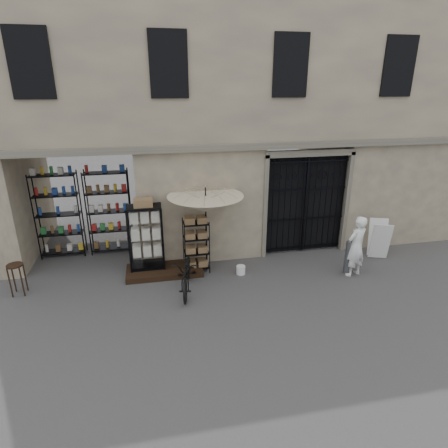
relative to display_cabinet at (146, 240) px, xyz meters
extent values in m
plane|color=black|center=(2.83, -1.73, -0.92)|extent=(80.00, 80.00, 0.00)
cube|color=tan|center=(2.83, 2.27, 3.58)|extent=(14.00, 4.00, 9.00)
cube|color=black|center=(-1.67, 1.07, 0.58)|extent=(3.00, 1.70, 3.00)
cube|color=black|center=(-1.72, 1.57, 0.33)|extent=(2.70, 0.50, 2.50)
cube|color=black|center=(4.58, 0.55, 0.58)|extent=(2.50, 0.06, 3.00)
cube|color=black|center=(4.58, 0.39, 0.53)|extent=(0.05, 0.05, 2.80)
cube|color=black|center=(0.43, -0.18, -0.84)|extent=(2.00, 0.90, 0.15)
cube|color=black|center=(0.00, 0.01, -0.72)|extent=(0.97, 0.74, 0.10)
cube|color=silver|center=(-0.07, -0.25, 0.09)|extent=(0.77, 0.23, 1.60)
cube|color=silver|center=(0.00, 0.01, -0.01)|extent=(0.80, 0.57, 1.33)
cube|color=olive|center=(0.00, 0.01, 0.99)|extent=(0.56, 0.48, 0.19)
cube|color=black|center=(1.30, -0.19, -0.18)|extent=(0.67, 0.49, 1.47)
cube|color=olive|center=(1.30, -0.19, -0.23)|extent=(0.57, 0.40, 1.10)
cylinder|color=black|center=(1.57, -0.20, 0.24)|extent=(0.04, 0.04, 2.33)
imported|color=beige|center=(1.57, -0.20, 1.09)|extent=(1.85, 1.88, 1.56)
cylinder|color=white|center=(2.43, -0.62, -0.80)|extent=(0.26, 0.26, 0.23)
imported|color=black|center=(0.94, -1.16, -0.92)|extent=(0.76, 1.02, 1.77)
cylinder|color=black|center=(-3.06, -0.55, -0.15)|extent=(0.43, 0.43, 0.04)
cube|color=black|center=(-3.06, -0.55, -0.53)|extent=(0.33, 0.33, 0.77)
cylinder|color=slate|center=(5.23, -1.12, -0.46)|extent=(0.22, 0.22, 0.92)
imported|color=white|center=(5.34, -1.26, -0.92)|extent=(1.13, 1.76, 0.40)
cube|color=silver|center=(6.52, -0.58, -0.35)|extent=(0.58, 0.42, 1.10)
cube|color=silver|center=(6.63, -0.26, -0.35)|extent=(0.58, 0.42, 1.10)
camera|label=1|loc=(0.22, -9.26, 3.89)|focal=30.00mm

